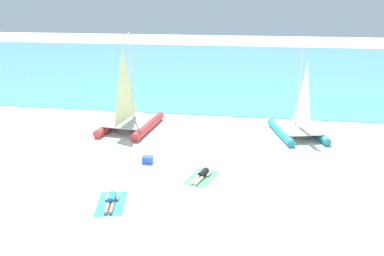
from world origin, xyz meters
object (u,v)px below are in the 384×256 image
object	(u,v)px
towel_right	(202,178)
cooler_box	(148,160)
towel_left	(111,203)
sailboat_teal	(299,123)
sailboat_red	(129,116)
sunbather_left	(111,200)
sunbather_right	(202,174)

from	to	relation	value
towel_right	cooler_box	world-z (taller)	cooler_box
towel_left	towel_right	bearing A→B (deg)	40.65
sailboat_teal	sailboat_red	distance (m)	10.27
sailboat_teal	towel_left	size ratio (longest dim) A/B	2.69
towel_right	cooler_box	bearing A→B (deg)	157.44
cooler_box	towel_left	bearing A→B (deg)	-95.82
cooler_box	sunbather_left	bearing A→B (deg)	-96.11
towel_left	towel_right	xyz separation A→B (m)	(3.28, 2.81, 0.00)
towel_left	towel_right	world-z (taller)	same
sailboat_teal	sunbather_left	bearing A→B (deg)	-146.72
towel_right	sunbather_left	bearing A→B (deg)	-140.13
sailboat_red	towel_right	bearing A→B (deg)	-42.55
sailboat_red	cooler_box	size ratio (longest dim) A/B	11.74
sailboat_red	towel_right	xyz separation A→B (m)	(5.31, -5.98, -0.87)
sailboat_red	towel_left	size ratio (longest dim) A/B	3.09
towel_left	sunbather_left	xyz separation A→B (m)	(-0.01, 0.07, 0.13)
sailboat_teal	sunbather_left	world-z (taller)	sailboat_teal
sailboat_red	sunbather_right	world-z (taller)	sailboat_red
sailboat_red	towel_left	bearing A→B (deg)	-71.13
towel_right	towel_left	bearing A→B (deg)	-139.35
towel_right	cooler_box	xyz separation A→B (m)	(-2.87, 1.19, 0.17)
sailboat_teal	sunbather_right	bearing A→B (deg)	-142.64
sunbather_right	cooler_box	size ratio (longest dim) A/B	3.08
towel_left	sunbather_right	xyz separation A→B (m)	(3.30, 2.88, 0.13)
towel_left	sailboat_teal	bearing A→B (deg)	48.13
sailboat_red	sailboat_teal	bearing A→B (deg)	8.02
sailboat_teal	sailboat_red	size ratio (longest dim) A/B	0.87
sailboat_red	sunbather_left	distance (m)	8.99
sailboat_teal	sunbather_right	world-z (taller)	sailboat_teal
sunbather_right	sunbather_left	bearing A→B (deg)	-122.27
towel_left	sunbather_right	distance (m)	4.38
sunbather_left	cooler_box	bearing A→B (deg)	72.18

